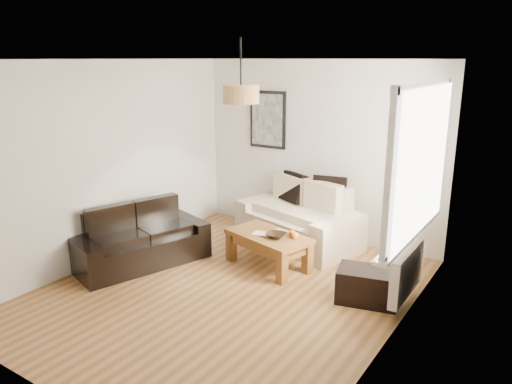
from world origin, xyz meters
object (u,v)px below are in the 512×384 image
Objects in this scene: coffee_table at (268,250)px; loveseat_cream at (299,215)px; ottoman at (368,286)px; sofa_leather at (140,237)px.

loveseat_cream is at bearing 94.56° from coffee_table.
loveseat_cream is at bearing 142.54° from ottoman.
coffee_table reaches higher than ottoman.
ottoman is (2.88, 0.62, -0.18)m from sofa_leather.
ottoman is at bearing -8.05° from coffee_table.
sofa_leather reaches higher than coffee_table.
loveseat_cream is 1.90m from ottoman.
ottoman is at bearing -60.05° from sofa_leather.
coffee_table is 1.65× the size of ottoman.
ottoman is (1.42, -0.20, -0.03)m from coffee_table.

